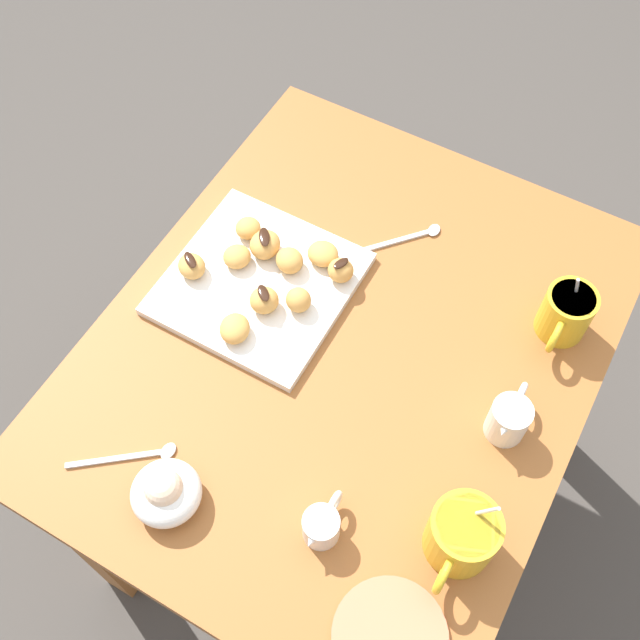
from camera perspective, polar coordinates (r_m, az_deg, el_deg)
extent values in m
plane|color=#423D38|center=(1.90, 1.28, -12.57)|extent=(8.00, 8.00, 0.00)
cube|color=#935628|center=(1.25, 1.90, -2.36)|extent=(0.93, 0.75, 0.04)
cube|color=#935628|center=(1.83, -1.14, 6.29)|extent=(0.07, 0.07, 0.69)
cube|color=#935628|center=(1.57, -16.58, -14.97)|extent=(0.07, 0.07, 0.69)
cube|color=#935628|center=(1.74, 17.31, -2.23)|extent=(0.07, 0.07, 0.69)
cube|color=silver|center=(1.29, -4.53, 2.71)|extent=(0.29, 0.29, 0.02)
cylinder|color=gold|center=(1.27, 17.71, 0.51)|extent=(0.08, 0.08, 0.09)
torus|color=gold|center=(1.24, 16.99, -1.10)|extent=(0.06, 0.01, 0.06)
cylinder|color=black|center=(1.24, 18.18, 1.45)|extent=(0.07, 0.07, 0.01)
cylinder|color=silver|center=(1.25, 18.37, 1.89)|extent=(0.04, 0.02, 0.12)
cylinder|color=gold|center=(1.08, 10.45, -15.33)|extent=(0.10, 0.10, 0.10)
torus|color=gold|center=(1.06, 9.17, -17.94)|extent=(0.06, 0.01, 0.06)
cylinder|color=black|center=(1.04, 10.83, -14.69)|extent=(0.08, 0.08, 0.01)
cylinder|color=silver|center=(1.05, 11.21, -13.88)|extent=(0.01, 0.05, 0.12)
cylinder|color=silver|center=(1.17, 13.73, -7.20)|extent=(0.06, 0.06, 0.07)
cone|color=silver|center=(1.13, 13.46, -7.84)|extent=(0.02, 0.02, 0.02)
torus|color=silver|center=(1.18, 14.48, -5.56)|extent=(0.05, 0.01, 0.05)
cylinder|color=white|center=(1.14, 14.03, -6.60)|extent=(0.05, 0.05, 0.01)
ellipsoid|color=silver|center=(1.13, -11.29, -12.41)|extent=(0.10, 0.10, 0.06)
sphere|color=beige|center=(1.11, -11.46, -12.10)|extent=(0.06, 0.06, 0.06)
ellipsoid|color=green|center=(1.09, -11.95, -12.28)|extent=(0.03, 0.03, 0.02)
cylinder|color=silver|center=(1.09, 0.08, -15.05)|extent=(0.05, 0.05, 0.05)
cone|color=silver|center=(1.07, -0.60, -15.90)|extent=(0.02, 0.02, 0.02)
torus|color=silver|center=(1.10, 1.02, -13.43)|extent=(0.04, 0.01, 0.04)
cylinder|color=black|center=(1.07, 0.08, -14.73)|extent=(0.04, 0.04, 0.01)
cylinder|color=#E5704C|center=(1.09, 5.18, -22.27)|extent=(0.15, 0.15, 0.01)
cube|color=silver|center=(1.34, 5.49, 5.78)|extent=(0.12, 0.11, 0.00)
ellipsoid|color=silver|center=(1.37, 8.42, 6.58)|extent=(0.03, 0.02, 0.01)
cube|color=silver|center=(1.19, -14.76, -9.87)|extent=(0.10, 0.12, 0.00)
ellipsoid|color=silver|center=(1.17, -11.15, -9.47)|extent=(0.03, 0.02, 0.01)
ellipsoid|color=#D19347|center=(1.28, -2.27, 4.41)|extent=(0.06, 0.07, 0.04)
ellipsoid|color=#D19347|center=(1.24, -4.14, 1.46)|extent=(0.06, 0.06, 0.04)
ellipsoid|color=black|center=(1.22, -4.20, 2.00)|extent=(0.03, 0.04, 0.00)
ellipsoid|color=#D19347|center=(1.27, 1.54, 3.68)|extent=(0.05, 0.05, 0.04)
ellipsoid|color=black|center=(1.25, 1.56, 4.21)|extent=(0.03, 0.02, 0.00)
ellipsoid|color=#D19347|center=(1.29, -6.15, 4.68)|extent=(0.06, 0.06, 0.03)
ellipsoid|color=#D19347|center=(1.22, -6.32, -0.64)|extent=(0.07, 0.07, 0.03)
ellipsoid|color=#D19347|center=(1.23, -1.60, 1.50)|extent=(0.06, 0.06, 0.04)
ellipsoid|color=#D19347|center=(1.29, -9.45, 3.94)|extent=(0.06, 0.07, 0.03)
ellipsoid|color=black|center=(1.28, -9.57, 4.41)|extent=(0.03, 0.04, 0.00)
ellipsoid|color=#D19347|center=(1.30, -4.07, 5.58)|extent=(0.06, 0.06, 0.04)
ellipsoid|color=black|center=(1.28, -4.13, 6.15)|extent=(0.04, 0.04, 0.00)
ellipsoid|color=#D19347|center=(1.33, -5.33, 6.78)|extent=(0.06, 0.06, 0.03)
ellipsoid|color=#D19347|center=(1.29, 0.22, 4.91)|extent=(0.06, 0.06, 0.03)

